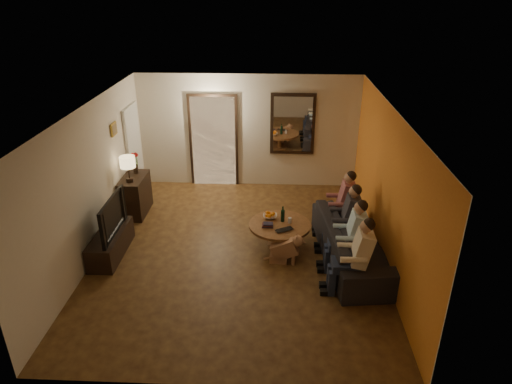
{
  "coord_description": "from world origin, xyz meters",
  "views": [
    {
      "loc": [
        0.63,
        -6.96,
        4.46
      ],
      "look_at": [
        0.3,
        0.3,
        1.05
      ],
      "focal_mm": 32.0,
      "sensor_mm": 36.0,
      "label": 1
    }
  ],
  "objects_px": {
    "sofa": "(353,242)",
    "person_b": "(351,239)",
    "dog": "(285,248)",
    "laptop": "(286,231)",
    "bowl": "(270,216)",
    "table_lamp": "(128,169)",
    "tv": "(106,216)",
    "person_a": "(357,259)",
    "coffee_table": "(280,235)",
    "dresser": "(135,195)",
    "person_d": "(342,206)",
    "tv_stand": "(111,243)",
    "person_c": "(346,221)",
    "wine_bottle": "(283,214)"
  },
  "relations": [
    {
      "from": "tv_stand",
      "to": "coffee_table",
      "type": "xyz_separation_m",
      "value": [
        2.98,
        0.43,
        0.01
      ]
    },
    {
      "from": "tv_stand",
      "to": "person_d",
      "type": "bearing_deg",
      "value": 12.32
    },
    {
      "from": "dresser",
      "to": "person_a",
      "type": "height_order",
      "value": "person_a"
    },
    {
      "from": "table_lamp",
      "to": "dog",
      "type": "relative_size",
      "value": 0.96
    },
    {
      "from": "tv_stand",
      "to": "bowl",
      "type": "relative_size",
      "value": 5.0
    },
    {
      "from": "table_lamp",
      "to": "person_b",
      "type": "bearing_deg",
      "value": -21.93
    },
    {
      "from": "sofa",
      "to": "tv_stand",
      "type": "bearing_deg",
      "value": 83.56
    },
    {
      "from": "sofa",
      "to": "bowl",
      "type": "bearing_deg",
      "value": 59.41
    },
    {
      "from": "person_b",
      "to": "laptop",
      "type": "bearing_deg",
      "value": 157.3
    },
    {
      "from": "dog",
      "to": "bowl",
      "type": "xyz_separation_m",
      "value": [
        -0.26,
        0.77,
        0.2
      ]
    },
    {
      "from": "person_c",
      "to": "laptop",
      "type": "bearing_deg",
      "value": -171.64
    },
    {
      "from": "dresser",
      "to": "person_a",
      "type": "xyz_separation_m",
      "value": [
        4.14,
        -2.49,
        0.2
      ]
    },
    {
      "from": "tv_stand",
      "to": "laptop",
      "type": "bearing_deg",
      "value": 2.77
    },
    {
      "from": "sofa",
      "to": "person_c",
      "type": "distance_m",
      "value": 0.39
    },
    {
      "from": "person_c",
      "to": "wine_bottle",
      "type": "height_order",
      "value": "person_c"
    },
    {
      "from": "tv",
      "to": "dog",
      "type": "bearing_deg",
      "value": -92.24
    },
    {
      "from": "sofa",
      "to": "laptop",
      "type": "distance_m",
      "value": 1.17
    },
    {
      "from": "dresser",
      "to": "tv",
      "type": "xyz_separation_m",
      "value": [
        0.0,
        -1.59,
        0.36
      ]
    },
    {
      "from": "table_lamp",
      "to": "laptop",
      "type": "xyz_separation_m",
      "value": [
        3.08,
        -1.22,
        -0.61
      ]
    },
    {
      "from": "table_lamp",
      "to": "person_d",
      "type": "relative_size",
      "value": 0.45
    },
    {
      "from": "bowl",
      "to": "tv",
      "type": "bearing_deg",
      "value": -166.96
    },
    {
      "from": "person_a",
      "to": "table_lamp",
      "type": "bearing_deg",
      "value": 151.3
    },
    {
      "from": "table_lamp",
      "to": "person_b",
      "type": "height_order",
      "value": "table_lamp"
    },
    {
      "from": "table_lamp",
      "to": "tv_stand",
      "type": "height_order",
      "value": "table_lamp"
    },
    {
      "from": "person_a",
      "to": "tv_stand",
      "type": "bearing_deg",
      "value": 167.81
    },
    {
      "from": "table_lamp",
      "to": "person_d",
      "type": "distance_m",
      "value": 4.2
    },
    {
      "from": "tv",
      "to": "laptop",
      "type": "height_order",
      "value": "tv"
    },
    {
      "from": "person_b",
      "to": "dog",
      "type": "distance_m",
      "value": 1.14
    },
    {
      "from": "person_d",
      "to": "person_a",
      "type": "bearing_deg",
      "value": -90.0
    },
    {
      "from": "tv_stand",
      "to": "person_a",
      "type": "relative_size",
      "value": 1.08
    },
    {
      "from": "dresser",
      "to": "person_d",
      "type": "relative_size",
      "value": 0.75
    },
    {
      "from": "person_b",
      "to": "coffee_table",
      "type": "distance_m",
      "value": 1.42
    },
    {
      "from": "dog",
      "to": "wine_bottle",
      "type": "xyz_separation_m",
      "value": [
        -0.03,
        0.65,
        0.32
      ]
    },
    {
      "from": "coffee_table",
      "to": "laptop",
      "type": "relative_size",
      "value": 3.4
    },
    {
      "from": "tv",
      "to": "wine_bottle",
      "type": "xyz_separation_m",
      "value": [
        3.03,
        0.53,
        -0.16
      ]
    },
    {
      "from": "sofa",
      "to": "person_d",
      "type": "bearing_deg",
      "value": -0.17
    },
    {
      "from": "sofa",
      "to": "person_b",
      "type": "bearing_deg",
      "value": 155.06
    },
    {
      "from": "dog",
      "to": "laptop",
      "type": "bearing_deg",
      "value": 92.84
    },
    {
      "from": "bowl",
      "to": "wine_bottle",
      "type": "distance_m",
      "value": 0.29
    },
    {
      "from": "tv",
      "to": "table_lamp",
      "type": "bearing_deg",
      "value": 0.0
    },
    {
      "from": "coffee_table",
      "to": "bowl",
      "type": "bearing_deg",
      "value": 129.29
    },
    {
      "from": "person_d",
      "to": "coffee_table",
      "type": "relative_size",
      "value": 1.07
    },
    {
      "from": "person_a",
      "to": "coffee_table",
      "type": "distance_m",
      "value": 1.8
    },
    {
      "from": "person_c",
      "to": "dog",
      "type": "distance_m",
      "value": 1.2
    },
    {
      "from": "bowl",
      "to": "coffee_table",
      "type": "bearing_deg",
      "value": -50.71
    },
    {
      "from": "person_d",
      "to": "coffee_table",
      "type": "xyz_separation_m",
      "value": [
        -1.16,
        -0.48,
        -0.38
      ]
    },
    {
      "from": "person_a",
      "to": "person_d",
      "type": "xyz_separation_m",
      "value": [
        0.0,
        1.8,
        0.0
      ]
    },
    {
      "from": "tv_stand",
      "to": "dog",
      "type": "height_order",
      "value": "dog"
    },
    {
      "from": "tv",
      "to": "wine_bottle",
      "type": "bearing_deg",
      "value": -80.1
    },
    {
      "from": "dog",
      "to": "dresser",
      "type": "bearing_deg",
      "value": 157.03
    }
  ]
}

